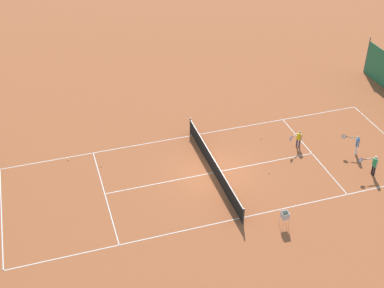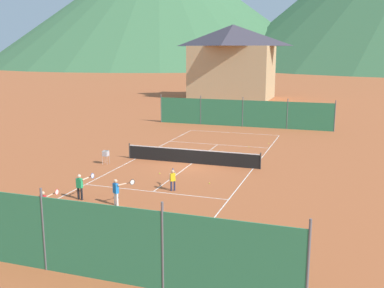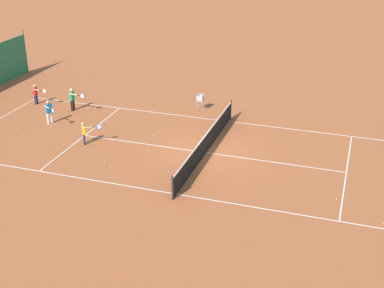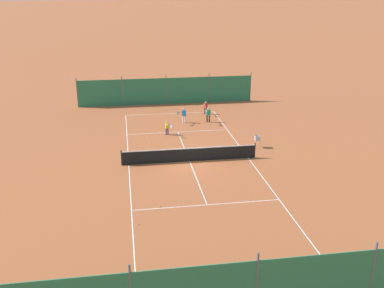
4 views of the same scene
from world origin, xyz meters
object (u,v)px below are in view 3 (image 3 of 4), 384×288
Objects in this scene: tennis_ball_by_net_left at (154,136)px; tennis_ball_alley_left at (337,199)px; player_far_baseline at (49,110)px; tennis_ball_far_corner at (384,224)px; tennis_ball_by_net_right at (17,130)px; tennis_net at (206,143)px; tennis_ball_service_box at (105,162)px; player_near_baseline at (36,93)px; player_near_service at (73,98)px; ball_hopper at (200,99)px; player_far_service at (85,131)px.

tennis_ball_by_net_left is 1.00× the size of tennis_ball_alley_left.
player_far_baseline reaches higher than tennis_ball_far_corner.
tennis_ball_by_net_right is at bearing -100.32° from tennis_ball_far_corner.
tennis_net is 3.26m from tennis_ball_by_net_left.
tennis_net reaches higher than tennis_ball_by_net_left.
tennis_net reaches higher than tennis_ball_service_box.
tennis_net is 139.09× the size of tennis_ball_service_box.
tennis_ball_by_net_left is 1.00× the size of tennis_ball_service_box.
player_near_baseline is at bearing -104.87° from tennis_ball_by_net_left.
player_near_baseline reaches higher than tennis_ball_far_corner.
player_far_baseline is at bearing -123.90° from tennis_ball_service_box.
tennis_ball_by_net_left is 3.58m from tennis_ball_service_box.
tennis_ball_service_box is at bearing -90.71° from tennis_ball_alley_left.
tennis_ball_alley_left is (5.48, 14.88, -0.73)m from player_near_service.
tennis_ball_by_net_left is (-1.02, -3.07, -0.47)m from tennis_net.
tennis_ball_alley_left is at bearing 46.03° from ball_hopper.
player_far_baseline reaches higher than tennis_ball_by_net_right.
tennis_ball_by_net_right is 9.95m from ball_hopper.
player_near_service is 1.47× the size of ball_hopper.
tennis_ball_far_corner is (6.98, 19.22, -0.66)m from player_near_baseline.
tennis_ball_service_box is (-0.13, -10.25, 0.00)m from tennis_ball_alley_left.
tennis_ball_alley_left is (-1.25, -1.80, 0.00)m from tennis_ball_far_corner.
tennis_ball_by_net_left is at bearing 102.49° from tennis_ball_by_net_right.
tennis_ball_alley_left is at bearing 82.86° from tennis_ball_by_net_right.
player_near_service is 19.85× the size of tennis_ball_service_box.
player_near_baseline reaches higher than tennis_net.
tennis_ball_far_corner is at bearing 68.02° from player_near_service.
player_near_service is 3.77m from tennis_ball_by_net_right.
player_near_service is 4.79m from player_far_service.
ball_hopper is at bearing -132.48° from tennis_ball_far_corner.
tennis_net is 10.03m from tennis_ball_by_net_right.
ball_hopper reaches higher than tennis_ball_alley_left.
player_far_service is 17.29× the size of tennis_ball_far_corner.
player_far_baseline is 19.74× the size of tennis_ball_far_corner.
tennis_net is 8.85m from tennis_ball_far_corner.
player_far_service reaches higher than tennis_ball_service_box.
player_near_baseline is 17.82× the size of tennis_ball_by_net_left.
player_near_baseline is 17.82× the size of tennis_ball_service_box.
player_far_baseline is at bearing -105.28° from tennis_ball_far_corner.
tennis_ball_service_box is (3.23, 4.81, -0.73)m from player_far_baseline.
tennis_ball_by_net_left is 9.91m from tennis_ball_alley_left.
tennis_ball_by_net_left is 4.47m from ball_hopper.
tennis_ball_far_corner is 1.00× the size of tennis_ball_service_box.
player_far_baseline is 19.74× the size of tennis_ball_service_box.
tennis_ball_service_box is 0.07× the size of ball_hopper.
tennis_ball_far_corner is at bearing 55.27° from tennis_ball_alley_left.
tennis_net is at bearing 20.25° from ball_hopper.
player_near_service is 1.11× the size of player_near_baseline.
tennis_ball_by_net_right is at bearing -77.51° from tennis_ball_by_net_left.
player_far_service is 4.22m from tennis_ball_by_net_right.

